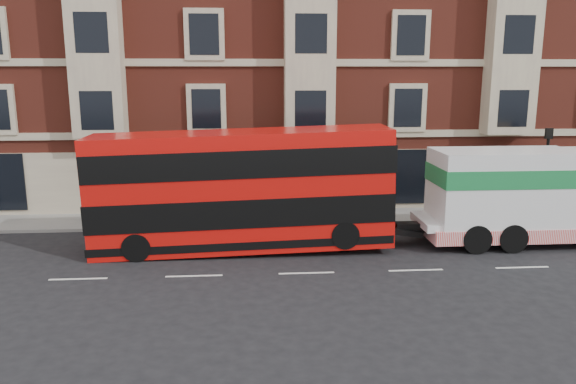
{
  "coord_description": "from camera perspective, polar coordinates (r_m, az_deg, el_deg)",
  "views": [
    {
      "loc": [
        -2.07,
        -18.94,
        7.07
      ],
      "look_at": [
        -0.37,
        4.0,
        2.13
      ],
      "focal_mm": 35.0,
      "sensor_mm": 36.0,
      "label": 1
    }
  ],
  "objects": [
    {
      "name": "lamp_post_west",
      "position": [
        25.82,
        -12.94,
        2.02
      ],
      "size": [
        0.35,
        0.15,
        4.35
      ],
      "color": "black",
      "rests_on": "sidewalk"
    },
    {
      "name": "victorian_terrace",
      "position": [
        34.17,
        0.09,
        17.16
      ],
      "size": [
        45.0,
        12.0,
        20.4
      ],
      "color": "maroon",
      "rests_on": "ground"
    },
    {
      "name": "tow_truck",
      "position": [
        25.4,
        23.62,
        -0.2
      ],
      "size": [
        9.47,
        2.8,
        3.95
      ],
      "color": "silver",
      "rests_on": "ground"
    },
    {
      "name": "ground",
      "position": [
        20.32,
        1.89,
        -8.24
      ],
      "size": [
        120.0,
        120.0,
        0.0
      ],
      "primitive_type": "plane",
      "color": "black",
      "rests_on": "ground"
    },
    {
      "name": "sidewalk",
      "position": [
        27.42,
        0.23,
        -2.65
      ],
      "size": [
        90.0,
        3.0,
        0.15
      ],
      "primitive_type": "cube",
      "color": "slate",
      "rests_on": "ground"
    },
    {
      "name": "double_decker_bus",
      "position": [
        22.38,
        -4.76,
        0.4
      ],
      "size": [
        11.83,
        2.71,
        4.79
      ],
      "color": "red",
      "rests_on": "ground"
    },
    {
      "name": "lamp_post_east",
      "position": [
        29.14,
        24.71,
        2.34
      ],
      "size": [
        0.35,
        0.15,
        4.35
      ],
      "color": "black",
      "rests_on": "sidewalk"
    }
  ]
}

